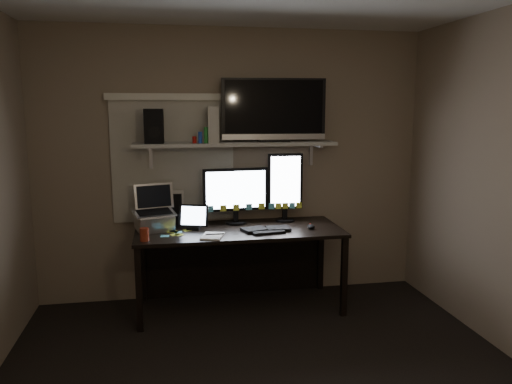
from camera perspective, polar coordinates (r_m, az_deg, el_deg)
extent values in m
plane|color=#806F5C|center=(4.68, -2.65, 3.06)|extent=(3.60, 0.00, 3.60)
cube|color=silver|center=(4.62, -9.43, 3.47)|extent=(1.10, 0.02, 1.10)
cube|color=black|center=(4.41, -1.95, -4.42)|extent=(1.80, 0.75, 0.03)
cube|color=black|center=(4.85, -2.54, -7.60)|extent=(1.80, 0.02, 0.70)
cube|color=black|center=(4.16, -13.23, -10.83)|extent=(0.05, 0.05, 0.70)
cube|color=black|center=(4.41, 10.02, -9.53)|extent=(0.05, 0.05, 0.70)
cube|color=black|center=(4.79, -12.84, -8.03)|extent=(0.05, 0.05, 0.70)
cube|color=black|center=(5.01, 7.36, -7.09)|extent=(0.05, 0.05, 0.70)
cube|color=#ADAEA9|center=(4.49, -2.38, 5.53)|extent=(1.80, 0.35, 0.03)
cube|color=black|center=(4.55, -2.34, -0.39)|extent=(0.60, 0.11, 0.53)
cube|color=black|center=(4.65, 3.35, 0.58)|extent=(0.33, 0.08, 0.65)
cube|color=black|center=(4.34, 1.20, -4.26)|extent=(0.44, 0.22, 0.03)
ellipsoid|color=black|center=(4.43, 6.29, -3.95)|extent=(0.09, 0.12, 0.04)
cube|color=silver|center=(4.16, -4.99, -5.03)|extent=(0.23, 0.27, 0.01)
cube|color=black|center=(4.39, -7.17, -2.86)|extent=(0.28, 0.18, 0.23)
cube|color=black|center=(4.63, -9.92, -1.77)|extent=(0.25, 0.15, 0.30)
cube|color=#BCBCC1|center=(4.40, -11.57, -1.86)|extent=(0.40, 0.36, 0.39)
cylinder|color=maroon|center=(4.11, -12.64, -4.75)|extent=(0.09, 0.09, 0.11)
cube|color=black|center=(4.54, 2.03, 9.33)|extent=(0.95, 0.23, 0.56)
cube|color=silver|center=(4.43, -4.97, 7.67)|extent=(0.10, 0.27, 0.31)
cube|color=black|center=(4.42, -11.58, 7.39)|extent=(0.17, 0.20, 0.29)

